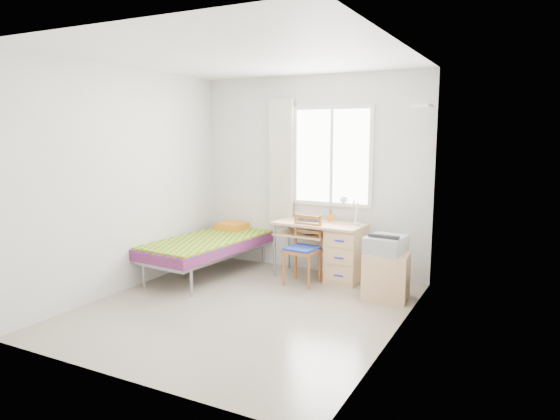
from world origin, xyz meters
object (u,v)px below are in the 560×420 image
object	(u,v)px
bed	(212,243)
cabinet	(386,276)
printer	(386,244)
chair	(304,245)
desk	(341,250)

from	to	relation	value
bed	cabinet	bearing A→B (deg)	5.64
cabinet	printer	distance (m)	0.36
bed	chair	distance (m)	1.30
chair	cabinet	size ratio (longest dim) A/B	1.63
desk	cabinet	bearing A→B (deg)	-27.79
desk	chair	distance (m)	0.49
chair	cabinet	world-z (taller)	chair
cabinet	bed	bearing A→B (deg)	175.26
chair	cabinet	xyz separation A→B (m)	(1.06, -0.12, -0.22)
desk	cabinet	size ratio (longest dim) A/B	2.22
printer	cabinet	bearing A→B (deg)	-40.59
bed	desk	world-z (taller)	bed
cabinet	printer	bearing A→B (deg)	129.13
desk	printer	xyz separation A→B (m)	(0.68, -0.40, 0.24)
desk	chair	bearing A→B (deg)	-137.84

